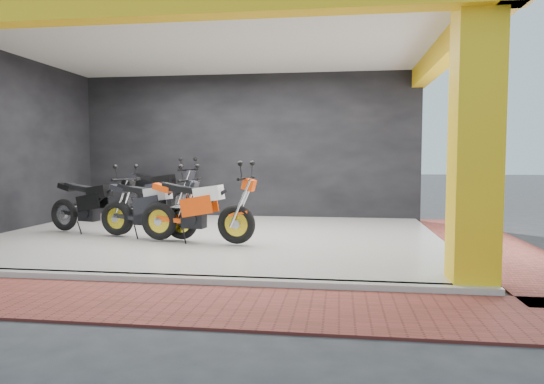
{
  "coord_description": "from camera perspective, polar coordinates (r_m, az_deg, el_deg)",
  "views": [
    {
      "loc": [
        2.24,
        -6.48,
        1.5
      ],
      "look_at": [
        1.06,
        1.97,
        0.9
      ],
      "focal_mm": 32.0,
      "sensor_mm": 36.0,
      "label": 1
    }
  ],
  "objects": [
    {
      "name": "moto_row_d",
      "position": [
        11.6,
        -10.55,
        0.38
      ],
      "size": [
        2.36,
        1.39,
        1.35
      ],
      "primitive_type": null,
      "rotation": [
        0.0,
        0.0,
        -0.27
      ],
      "color": "black",
      "rests_on": "showroom_floor"
    },
    {
      "name": "corner_column",
      "position": [
        5.93,
        22.82,
        6.14
      ],
      "size": [
        0.5,
        0.5,
        3.5
      ],
      "primitive_type": "cube",
      "color": "yellow",
      "rests_on": "ground"
    },
    {
      "name": "floor_kerb",
      "position": [
        6.08,
        -14.18,
        -9.9
      ],
      "size": [
        8.0,
        0.2,
        0.1
      ],
      "primitive_type": "cube",
      "color": "silver",
      "rests_on": "ground"
    },
    {
      "name": "moto_hero",
      "position": [
        7.75,
        -4.24,
        -1.54
      ],
      "size": [
        2.21,
        1.07,
        1.3
      ],
      "primitive_type": null,
      "rotation": [
        0.0,
        0.0,
        -0.14
      ],
      "color": "#FF470A",
      "rests_on": "showroom_floor"
    },
    {
      "name": "paver_right",
      "position": [
        8.98,
        24.52,
        -5.86
      ],
      "size": [
        1.4,
        7.0,
        0.03
      ],
      "primitive_type": "cube",
      "color": "brown",
      "rests_on": "ground"
    },
    {
      "name": "header_beam_right",
      "position": [
        8.84,
        20.0,
        15.53
      ],
      "size": [
        0.3,
        6.4,
        0.4
      ],
      "primitive_type": "cube",
      "color": "yellow",
      "rests_on": "corner_column"
    },
    {
      "name": "left_wall",
      "position": [
        10.59,
        -28.95,
        4.87
      ],
      "size": [
        0.2,
        6.2,
        3.5
      ],
      "primitive_type": "cube",
      "color": "black",
      "rests_on": "ground"
    },
    {
      "name": "moto_row_b",
      "position": [
        9.09,
        -17.54,
        -1.11
      ],
      "size": [
        2.14,
        1.23,
        1.23
      ],
      "primitive_type": null,
      "rotation": [
        0.0,
        0.0,
        -0.25
      ],
      "color": "black",
      "rests_on": "showroom_floor"
    },
    {
      "name": "moto_row_a",
      "position": [
        8.31,
        -10.65,
        -1.43
      ],
      "size": [
        2.14,
        1.13,
        1.24
      ],
      "primitive_type": null,
      "rotation": [
        0.0,
        0.0,
        -0.2
      ],
      "color": "black",
      "rests_on": "showroom_floor"
    },
    {
      "name": "ground",
      "position": [
        7.02,
        -11.0,
        -8.39
      ],
      "size": [
        80.0,
        80.0,
        0.0
      ],
      "primitive_type": "plane",
      "color": "#2D2D30",
      "rests_on": "ground"
    },
    {
      "name": "paver_front",
      "position": [
        5.4,
        -17.36,
        -12.12
      ],
      "size": [
        9.0,
        1.4,
        0.03
      ],
      "primitive_type": "cube",
      "color": "brown",
      "rests_on": "ground"
    },
    {
      "name": "header_beam_front",
      "position": [
        6.19,
        -14.65,
        20.82
      ],
      "size": [
        8.4,
        0.3,
        0.4
      ],
      "primitive_type": "cube",
      "color": "yellow",
      "rests_on": "corner_column"
    },
    {
      "name": "back_wall",
      "position": [
        11.8,
        -3.02,
        5.23
      ],
      "size": [
        8.2,
        0.2,
        3.5
      ],
      "primitive_type": "cube",
      "color": "black",
      "rests_on": "ground"
    },
    {
      "name": "showroom_ceiling",
      "position": [
        9.02,
        -6.99,
        17.46
      ],
      "size": [
        8.4,
        6.4,
        0.2
      ],
      "primitive_type": "cube",
      "color": "beige",
      "rests_on": "corner_column"
    },
    {
      "name": "showroom_floor",
      "position": [
        8.89,
        -6.8,
        -5.39
      ],
      "size": [
        8.0,
        6.0,
        0.1
      ],
      "primitive_type": "cube",
      "color": "silver",
      "rests_on": "ground"
    }
  ]
}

